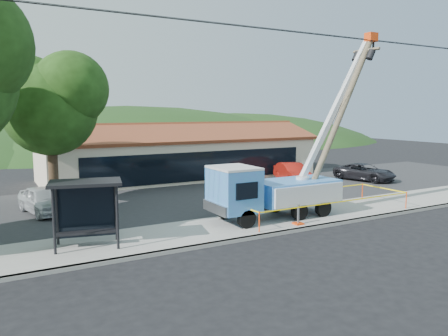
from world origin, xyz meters
name	(u,v)px	position (x,y,z in m)	size (l,w,h in m)	color
ground	(288,251)	(0.00, 0.00, 0.00)	(120.00, 120.00, 0.00)	black
curb	(259,236)	(0.00, 2.10, 0.07)	(60.00, 0.25, 0.15)	gray
sidewalk	(237,226)	(0.00, 4.00, 0.07)	(60.00, 4.00, 0.15)	gray
parking_lot	(173,198)	(0.00, 12.00, 0.05)	(60.00, 12.00, 0.10)	#28282B
strip_mall	(180,156)	(4.00, 19.98, 1.88)	(22.50, 8.53, 4.67)	beige
tree_lot	(50,100)	(-7.00, 13.00, 6.21)	(6.30, 5.60, 8.94)	#332316
hill_center	(128,146)	(10.00, 55.00, 0.00)	(89.60, 64.00, 32.00)	#1E3B15
hill_east	(235,142)	(30.00, 55.00, 0.00)	(72.80, 52.00, 26.00)	#1E3B15
utility_truck	(273,188)	(2.30, 4.34, 1.69)	(10.06, 3.77, 9.74)	black
leaning_pole	(340,115)	(6.55, 4.12, 5.37)	(5.01, 1.83, 9.63)	brown
bus_shelter	(86,198)	(-6.98, 4.23, 2.12)	(3.09, 2.29, 2.68)	black
caution_tape	(319,200)	(5.21, 4.08, 0.86)	(9.97, 3.29, 0.95)	#FF430D
car_silver	(44,215)	(-7.79, 11.42, 0.00)	(1.71, 4.26, 1.45)	silver
car_red	(292,183)	(10.49, 13.17, 0.00)	(1.57, 4.49, 1.48)	#A91910
car_dark	(364,182)	(16.00, 10.99, 0.00)	(2.22, 4.81, 1.34)	black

